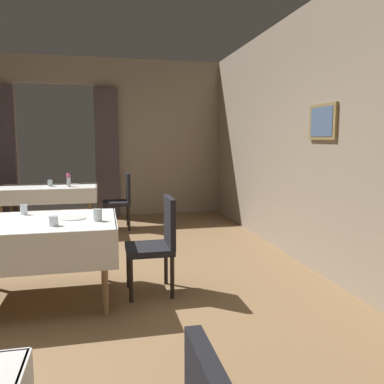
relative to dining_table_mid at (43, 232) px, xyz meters
name	(u,v)px	position (x,y,z in m)	size (l,w,h in m)	color
ground	(10,306)	(-0.30, -0.07, -0.64)	(10.08, 10.08, 0.00)	olive
wall_right	(340,137)	(2.90, -0.08, 0.86)	(0.16, 8.40, 3.00)	gray
wall_back	(56,138)	(-0.30, 4.11, 0.86)	(6.40, 0.27, 3.00)	gray
dining_table_mid	(43,232)	(0.00, 0.00, 0.00)	(1.30, 1.03, 0.75)	olive
dining_table_far	(48,192)	(-0.32, 2.81, 0.02)	(1.50, 0.89, 0.75)	olive
chair_mid_right	(158,240)	(1.04, -0.02, -0.13)	(0.44, 0.44, 0.93)	black
chair_far_right	(121,198)	(0.82, 2.85, -0.13)	(0.44, 0.44, 0.93)	black
glass_mid_a	(97,215)	(0.48, -0.13, 0.16)	(0.08, 0.08, 0.11)	silver
glass_mid_b	(24,210)	(-0.22, 0.34, 0.15)	(0.07, 0.07, 0.10)	silver
plate_mid_c	(73,218)	(0.26, 0.03, 0.11)	(0.24, 0.24, 0.01)	white
glass_mid_d	(54,221)	(0.12, -0.25, 0.15)	(0.08, 0.08, 0.08)	silver
flower_vase_far	(69,179)	(0.01, 2.66, 0.22)	(0.07, 0.07, 0.21)	silver
glass_far_b	(50,183)	(-0.28, 2.78, 0.16)	(0.07, 0.07, 0.10)	silver
plate_far_c	(74,184)	(0.06, 3.01, 0.11)	(0.19, 0.19, 0.01)	white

